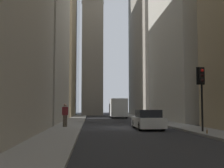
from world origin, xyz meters
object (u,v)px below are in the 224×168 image
sedan_white (148,120)px  discarded_bottle (207,132)px  traffic_light_foreground (202,84)px  pedestrian (65,114)px  delivery_truck (118,108)px

sedan_white → discarded_bottle: bearing=-155.6°
traffic_light_foreground → pedestrian: 10.21m
delivery_truck → pedestrian: bearing=164.5°
delivery_truck → sedan_white: delivery_truck is taller
delivery_truck → sedan_white: size_ratio=1.50×
traffic_light_foreground → delivery_truck: bearing=5.7°
delivery_truck → pedestrian: size_ratio=3.70×
delivery_truck → discarded_bottle: size_ratio=23.93×
pedestrian → discarded_bottle: bearing=-127.6°
discarded_bottle → pedestrian: bearing=52.4°
delivery_truck → discarded_bottle: (-28.31, -2.32, -1.21)m
delivery_truck → sedan_white: 23.19m
traffic_light_foreground → discarded_bottle: (-1.50, 0.33, -2.80)m
sedan_white → traffic_light_foreground: size_ratio=1.09×
pedestrian → discarded_bottle: (-6.45, -8.38, -0.84)m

